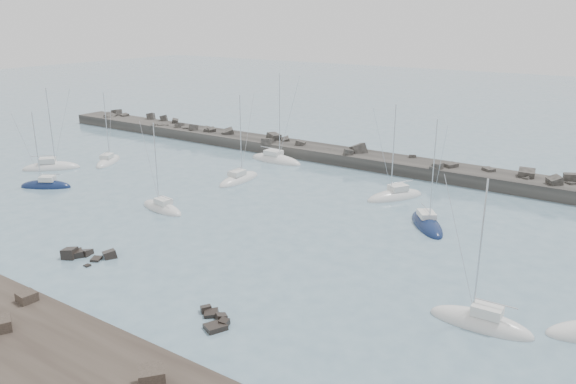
% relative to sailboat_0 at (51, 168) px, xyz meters
% --- Properties ---
extents(ground, '(400.00, 400.00, 0.00)m').
position_rel_sailboat_0_xyz_m(ground, '(36.18, -8.83, -0.15)').
color(ground, slate).
rests_on(ground, ground).
extents(rock_cluster_near, '(5.06, 4.04, 1.99)m').
position_rel_sailboat_0_xyz_m(rock_cluster_near, '(32.19, -17.50, -0.05)').
color(rock_cluster_near, black).
rests_on(rock_cluster_near, ground).
extents(rock_cluster_far, '(3.84, 3.06, 1.06)m').
position_rel_sailboat_0_xyz_m(rock_cluster_far, '(50.51, -19.79, -0.10)').
color(rock_cluster_far, black).
rests_on(rock_cluster_far, ground).
extents(breakwater, '(115.00, 7.12, 4.85)m').
position_rel_sailboat_0_xyz_m(breakwater, '(28.45, 29.17, 0.12)').
color(breakwater, '#2C2A27').
rests_on(breakwater, ground).
extents(sailboat_0, '(7.60, 7.87, 13.38)m').
position_rel_sailboat_0_xyz_m(sailboat_0, '(0.00, 0.00, 0.00)').
color(sailboat_0, silver).
rests_on(sailboat_0, ground).
extents(sailboat_1, '(5.59, 7.77, 12.01)m').
position_rel_sailboat_0_xyz_m(sailboat_1, '(4.21, 7.35, -0.02)').
color(sailboat_1, silver).
rests_on(sailboat_1, ground).
extents(sailboat_2, '(7.08, 5.48, 11.23)m').
position_rel_sailboat_0_xyz_m(sailboat_2, '(7.83, -6.06, -0.01)').
color(sailboat_2, '#101E43').
rests_on(sailboat_2, ground).
extents(sailboat_3, '(2.70, 8.29, 13.09)m').
position_rel_sailboat_0_xyz_m(sailboat_3, '(27.82, 11.15, -0.01)').
color(sailboat_3, silver).
rests_on(sailboat_3, ground).
extents(sailboat_4, '(9.72, 3.35, 15.14)m').
position_rel_sailboat_0_xyz_m(sailboat_4, '(25.72, 23.17, -0.01)').
color(sailboat_4, silver).
rests_on(sailboat_4, ground).
extents(sailboat_5, '(7.46, 3.31, 11.50)m').
position_rel_sailboat_0_xyz_m(sailboat_5, '(27.87, -3.65, -0.02)').
color(sailboat_5, silver).
rests_on(sailboat_5, ground).
extents(sailboat_6, '(6.47, 8.37, 13.19)m').
position_rel_sailboat_0_xyz_m(sailboat_6, '(49.38, 16.41, -0.00)').
color(sailboat_6, silver).
rests_on(sailboat_6, ground).
extents(sailboat_7, '(7.10, 8.23, 13.14)m').
position_rel_sailboat_0_xyz_m(sailboat_7, '(56.41, 9.25, -0.02)').
color(sailboat_7, '#101E43').
rests_on(sailboat_7, ground).
extents(sailboat_8, '(7.89, 2.66, 12.64)m').
position_rel_sailboat_0_xyz_m(sailboat_8, '(67.54, -8.70, 0.01)').
color(sailboat_8, silver).
rests_on(sailboat_8, ground).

